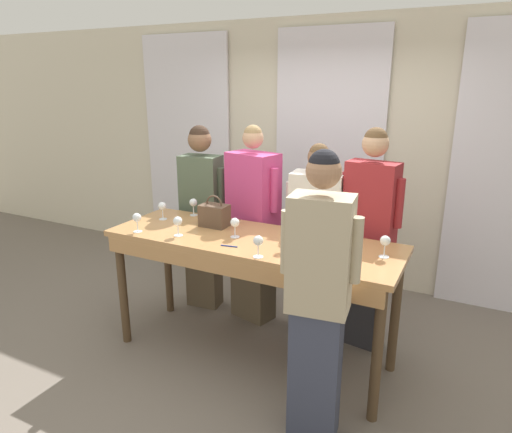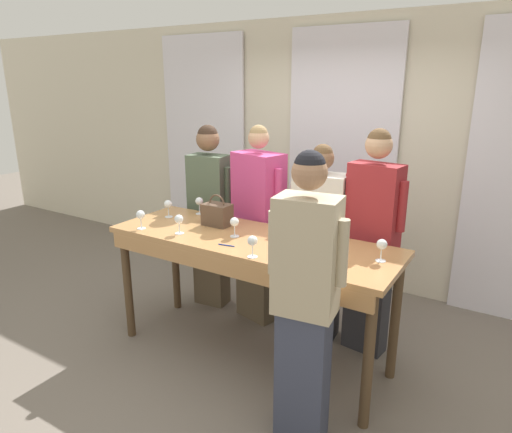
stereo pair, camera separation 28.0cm
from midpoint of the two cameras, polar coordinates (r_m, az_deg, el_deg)
ground_plane at (r=3.92m, az=1.52°, el=-16.82°), size 18.00×18.00×0.00m
wall_back at (r=5.01m, az=12.37°, el=7.52°), size 12.00×0.06×2.80m
curtain_panel_left at (r=5.81m, az=-5.12°, el=8.51°), size 1.19×0.03×2.69m
curtain_panel_center at (r=4.96m, az=12.07°, el=6.79°), size 1.19×0.03×2.69m
tasting_bar at (r=3.49m, az=1.41°, el=-4.73°), size 2.26×0.76×1.01m
wine_bottle at (r=3.31m, az=8.30°, el=-1.78°), size 0.08×0.08×0.31m
handbag at (r=3.74m, az=-2.75°, el=0.28°), size 0.23×0.15×0.26m
wine_glass_front_left at (r=3.46m, az=-0.40°, el=-0.82°), size 0.07×0.07×0.15m
wine_glass_front_mid at (r=3.06m, az=2.18°, el=-3.20°), size 0.07×0.07×0.15m
wine_glass_front_right at (r=4.01m, az=-8.98°, el=1.43°), size 0.07×0.07×0.15m
wine_glass_center_left at (r=3.15m, az=17.94°, el=-3.49°), size 0.07×0.07×0.15m
wine_glass_center_mid at (r=3.03m, az=8.86°, el=-3.60°), size 0.07×0.07×0.15m
wine_glass_center_right at (r=3.19m, az=5.76°, el=-2.46°), size 0.07×0.07×0.15m
wine_glass_back_left at (r=4.07m, az=-5.16°, el=1.80°), size 0.07×0.07×0.15m
wine_glass_back_mid at (r=3.73m, az=-12.18°, el=0.09°), size 0.07×0.07×0.15m
wine_glass_back_right at (r=3.56m, az=-7.41°, el=-0.46°), size 0.07×0.07×0.15m
wine_glass_near_host at (r=3.22m, az=8.07°, el=-2.37°), size 0.07×0.07×0.15m
napkin at (r=3.42m, az=6.69°, el=-3.05°), size 0.15×0.15×0.00m
pen at (r=3.30m, az=-1.30°, el=-3.65°), size 0.13×0.03×0.01m
guest_olive_jacket at (r=4.38m, az=-3.95°, el=0.35°), size 0.49×0.26×1.78m
guest_pink_top at (r=4.11m, az=2.26°, el=-1.17°), size 0.55×0.37×1.80m
guest_cream_sweater at (r=3.89m, az=9.94°, el=-3.39°), size 0.54×0.30×1.68m
guest_striped_shirt at (r=3.72m, az=16.35°, el=-2.95°), size 0.51×0.26×1.83m
host_pouring at (r=2.71m, az=9.17°, el=-10.38°), size 0.47×0.28×1.82m
potted_plant at (r=5.65m, az=-3.99°, el=-2.21°), size 0.30×0.30×0.63m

